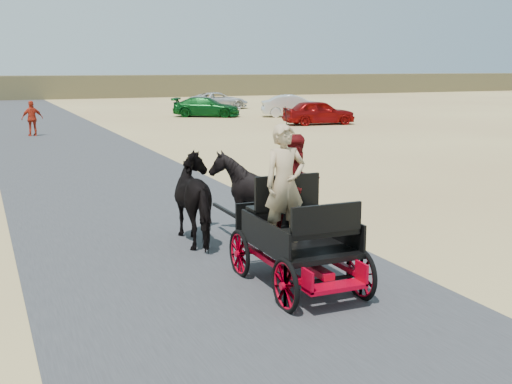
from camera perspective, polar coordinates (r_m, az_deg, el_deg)
name	(u,v)px	position (r m, az deg, el deg)	size (l,w,h in m)	color
ground	(194,254)	(11.75, -5.55, -5.54)	(140.00, 140.00, 0.00)	tan
road	(194,254)	(11.75, -5.55, -5.52)	(6.00, 140.00, 0.01)	#38383A
ridge_far	(10,87)	(72.84, -20.99, 8.67)	(140.00, 6.00, 2.40)	brown
carriage	(297,263)	(9.99, 3.67, -6.36)	(1.30, 2.40, 0.72)	black
horse_left	(201,199)	(12.35, -4.93, -0.65)	(0.91, 2.01, 1.70)	black
horse_right	(253,195)	(12.73, -0.24, -0.25)	(1.37, 1.54, 1.70)	black
driver_man	(285,184)	(9.65, 2.57, 0.73)	(0.66, 0.43, 1.80)	tan
passenger_woman	(298,183)	(10.37, 3.72, 0.82)	(0.77, 0.60, 1.58)	#660C0F
pedestrian	(32,118)	(33.30, -19.27, 6.19)	(1.01, 0.42, 1.73)	#B42814
car_a	(319,112)	(38.04, 5.60, 7.07)	(1.69, 4.21, 1.43)	maroon
car_b	(294,106)	(43.90, 3.44, 7.65)	(1.55, 4.45, 1.47)	silver
car_c	(206,107)	(43.89, -4.43, 7.54)	(1.84, 4.53, 1.31)	#0C4C19
car_d	(219,101)	(52.34, -3.34, 8.12)	(2.18, 4.72, 1.31)	silver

